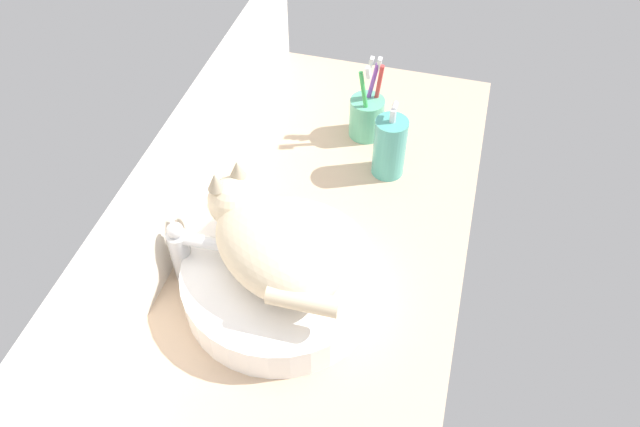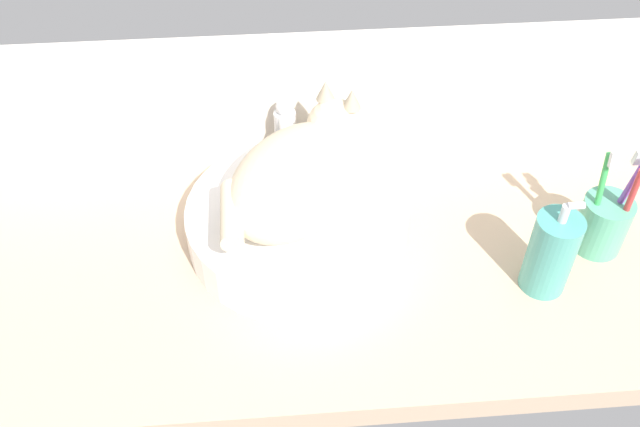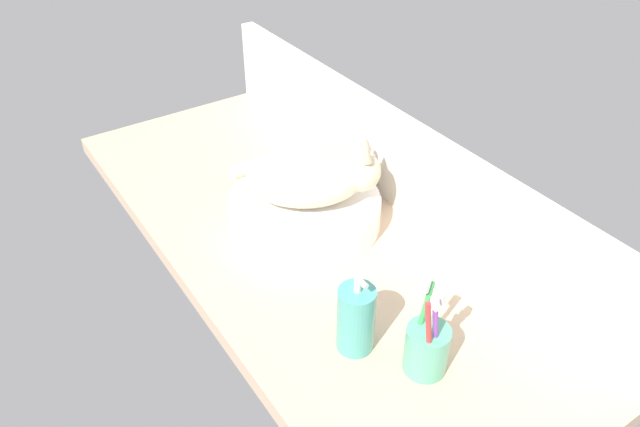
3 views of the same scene
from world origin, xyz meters
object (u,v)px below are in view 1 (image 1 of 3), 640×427
Objects in this scene: soap_dispenser at (390,147)px; toothbrush_cup at (367,116)px; faucet at (186,250)px; cat at (272,242)px; sink_basin at (281,281)px.

toothbrush_cup reaches higher than soap_dispenser.
faucet is 51.18cm from toothbrush_cup.
soap_dispenser is (35.79, -28.36, -0.68)cm from faucet.
cat is 1.85× the size of soap_dispenser.
toothbrush_cup is at bearing -6.45° from sink_basin.
faucet is at bearing 155.09° from toothbrush_cup.
faucet is at bearing 95.63° from cat.
sink_basin is at bearing -120.23° from cat.
soap_dispenser reaches higher than faucet.
toothbrush_cup is at bearing 32.86° from soap_dispenser.
soap_dispenser is 0.88× the size of toothbrush_cup.
sink_basin is 1.79× the size of toothbrush_cup.
soap_dispenser reaches higher than sink_basin.
sink_basin is at bearing 173.55° from toothbrush_cup.
cat is 16.09cm from faucet.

